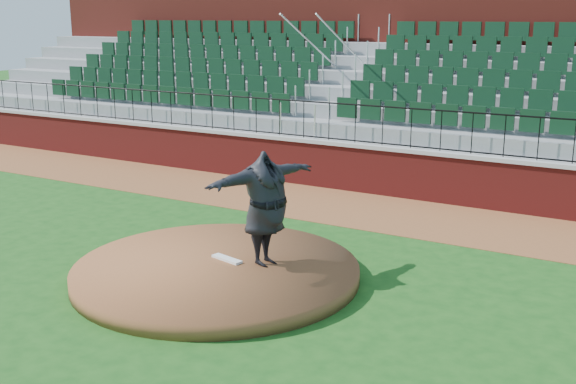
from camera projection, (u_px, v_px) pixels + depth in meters
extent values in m
plane|color=#184915|center=(245.00, 281.00, 12.38)|extent=(90.00, 90.00, 0.00)
cube|color=brown|center=(369.00, 210.00, 16.90)|extent=(34.00, 3.20, 0.01)
cube|color=maroon|center=(395.00, 173.00, 18.10)|extent=(34.00, 0.35, 1.20)
cube|color=#B7B7B7|center=(396.00, 149.00, 17.94)|extent=(34.00, 0.45, 0.10)
cube|color=maroon|center=(463.00, 74.00, 22.20)|extent=(34.00, 0.50, 5.50)
cylinder|color=brown|center=(217.00, 271.00, 12.50)|extent=(5.09, 5.09, 0.25)
cube|color=white|center=(227.00, 259.00, 12.70)|extent=(0.68, 0.31, 0.04)
imported|color=black|center=(266.00, 209.00, 12.26)|extent=(1.25, 2.61, 2.05)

